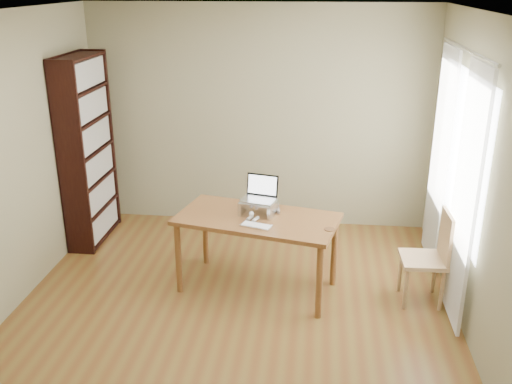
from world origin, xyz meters
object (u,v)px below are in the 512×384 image
(desk, at_px, (257,226))
(chair, at_px, (431,255))
(cat, at_px, (261,206))
(keyboard, at_px, (256,226))
(laptop, at_px, (259,193))
(bookshelf, at_px, (88,151))

(desk, height_order, chair, chair)
(cat, bearing_deg, desk, -80.83)
(keyboard, xyz_separation_m, cat, (0.01, 0.33, 0.06))
(laptop, bearing_deg, cat, -28.62)
(cat, bearing_deg, laptop, 161.15)
(desk, height_order, keyboard, keyboard)
(bookshelf, bearing_deg, keyboard, -30.14)
(desk, relative_size, laptop, 4.62)
(chair, bearing_deg, bookshelf, 162.40)
(desk, relative_size, keyboard, 5.33)
(keyboard, height_order, cat, cat)
(keyboard, xyz_separation_m, chair, (1.59, 0.16, -0.28))
(keyboard, height_order, chair, chair)
(desk, xyz_separation_m, cat, (0.03, 0.11, 0.16))
(cat, distance_m, chair, 1.62)
(desk, distance_m, keyboard, 0.24)
(laptop, relative_size, keyboard, 1.15)
(laptop, distance_m, cat, 0.13)
(keyboard, bearing_deg, desk, 111.36)
(bookshelf, height_order, keyboard, bookshelf)
(desk, bearing_deg, cat, 89.39)
(bookshelf, xyz_separation_m, keyboard, (2.01, -1.17, -0.29))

